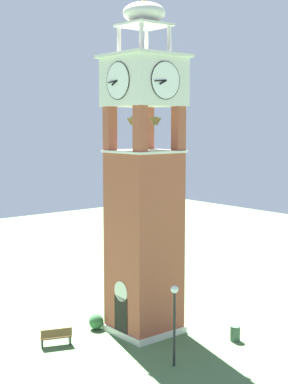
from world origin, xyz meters
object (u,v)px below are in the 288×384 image
Objects in this scene: park_bench at (56,337)px; lamp_post at (174,310)px; trash_bin at (235,333)px; clock_tower at (144,197)px.

lamp_post is (5.63, 3.07, 2.22)m from park_bench.
lamp_post reaches higher than trash_bin.
trash_bin is (-0.26, 4.58, -2.30)m from lamp_post.
trash_bin is at bearing 34.26° from clock_tower.
lamp_post is at bearing -21.85° from clock_tower.
park_bench is at bearing -125.07° from trash_bin.
clock_tower is 8.58m from park_bench.
lamp_post is at bearing 28.56° from park_bench.
park_bench is at bearing -104.30° from clock_tower.
park_bench is (-1.23, -4.83, -6.98)m from clock_tower.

